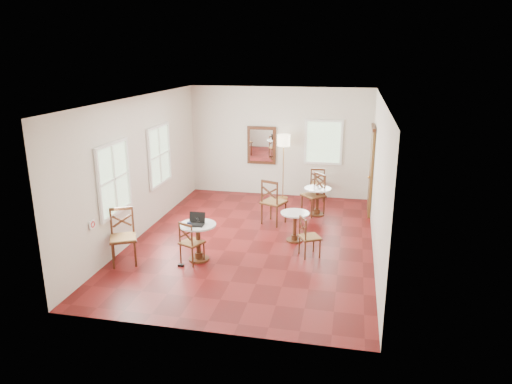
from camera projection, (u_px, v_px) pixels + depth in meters
ground at (253, 241)px, 10.10m from camera, size 7.00×7.00×0.00m
room_shell at (253, 151)px, 9.83m from camera, size 5.02×7.02×3.01m
cafe_table_near at (198, 238)px, 9.03m from camera, size 0.70×0.70×0.74m
cafe_table_mid at (295, 223)px, 9.97m from camera, size 0.61×0.61×0.64m
cafe_table_back at (317, 198)px, 11.57m from camera, size 0.66×0.66×0.69m
chair_near_a at (191, 242)px, 8.93m from camera, size 0.51×0.51×0.84m
chair_near_b at (123, 237)px, 8.89m from camera, size 0.66×0.66×1.06m
chair_mid_a at (273, 202)px, 10.95m from camera, size 0.64×0.64×1.08m
chair_mid_b at (309, 237)px, 9.22m from camera, size 0.51×0.51×0.82m
chair_back_a at (318, 184)px, 12.74m from camera, size 0.43×0.43×0.92m
chair_back_b at (314, 195)px, 11.59m from camera, size 0.67×0.67×1.03m
floor_lamp at (284, 145)px, 12.60m from camera, size 0.34×0.34×1.77m
laptop at (196, 222)px, 8.93m from camera, size 0.32×0.27×0.22m
mouse at (193, 226)px, 8.80m from camera, size 0.11×0.08×0.04m
navy_mug at (189, 224)px, 8.82m from camera, size 0.11×0.07×0.09m
water_glass at (198, 221)px, 8.94m from camera, size 0.07×0.07×0.11m
power_adapter at (181, 265)px, 8.88m from camera, size 0.11×0.06×0.04m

